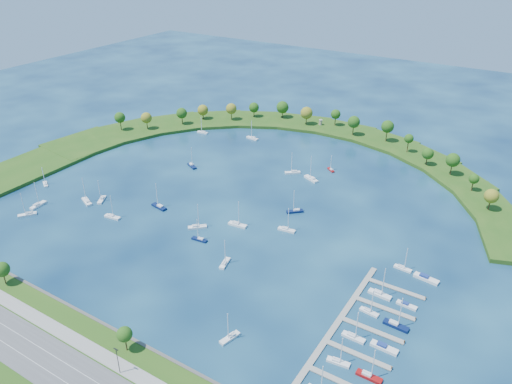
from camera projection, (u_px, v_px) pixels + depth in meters
The scene contains 36 objects.
ground at pixel (243, 200), 254.52m from camera, with size 700.00×700.00×0.00m, color #071B3C.
south_shoreline at pixel (37, 352), 162.09m from camera, with size 420.00×43.10×11.60m.
breakwater at pixel (224, 148), 312.15m from camera, with size 286.74×247.64×2.00m.
breakwater_trees at pixel (294, 123), 325.94m from camera, with size 239.39×92.41×14.23m.
harbor_tower at pixel (321, 122), 345.42m from camera, with size 2.60×2.60×3.89m.
dock_system at pixel (353, 337), 168.87m from camera, with size 24.28×82.00×1.60m.
moored_boat_0 at pixel (199, 239), 221.37m from camera, with size 7.62×2.78×10.96m.
moored_boat_1 at pixel (293, 172), 282.02m from camera, with size 8.41×7.55×13.01m.
moored_boat_2 at pixel (331, 169), 285.38m from camera, with size 6.08×5.42×9.38m.
moored_boat_3 at pixel (225, 263), 205.55m from camera, with size 4.05×8.22×11.64m.
moored_boat_4 at pixel (102, 199), 253.68m from camera, with size 6.05×8.28×12.07m.
moored_boat_5 at pixel (237, 224), 232.25m from camera, with size 9.29×3.45×13.35m.
moored_boat_6 at pixel (112, 216), 238.60m from camera, with size 8.60×3.38×12.31m.
moored_boat_7 at pixel (197, 226), 230.44m from camera, with size 7.96×7.73×12.75m.
moored_boat_8 at pixel (252, 138), 328.05m from camera, with size 8.93×3.52×12.77m.
moored_boat_9 at pixel (203, 132), 337.58m from camera, with size 7.84×2.67×11.34m.
moored_boat_10 at pixel (287, 229), 228.44m from camera, with size 8.47×3.22×12.14m.
moored_boat_11 at pixel (45, 184), 269.28m from camera, with size 7.13×5.32×10.44m.
moored_boat_12 at pixel (295, 211), 243.36m from camera, with size 7.75×7.42×12.32m.
moored_boat_13 at pixel (38, 205), 248.61m from camera, with size 3.47×9.20×13.20m.
moored_boat_14 at pixel (87, 201), 251.86m from camera, with size 9.65×6.10×13.77m.
moored_boat_15 at pixel (27, 214), 240.50m from camera, with size 6.93×8.36×12.59m.
moored_boat_16 at pixel (159, 206), 247.20m from camera, with size 9.50×4.09×13.52m.
moored_boat_17 at pixel (311, 178), 274.68m from camera, with size 9.95×6.61×14.29m.
moored_boat_18 at pixel (192, 165), 289.94m from camera, with size 8.68×6.07×12.55m.
moored_boat_19 at pixel (230, 337), 168.17m from camera, with size 4.08×8.17×11.57m.
docked_boat_2 at pixel (338, 361), 158.72m from camera, with size 7.78×3.02×11.15m.
docked_boat_3 at pixel (369, 376), 153.57m from camera, with size 8.30×2.36×12.19m.
docked_boat_4 at pixel (353, 336), 168.32m from camera, with size 8.17×2.48×11.94m.
docked_boat_5 at pixel (384, 347), 164.24m from camera, with size 9.33×2.88×1.89m.
docked_boat_6 at pixel (369, 311), 179.51m from camera, with size 7.33×2.75×10.52m.
docked_boat_7 at pixel (396, 325), 173.30m from camera, with size 9.15×3.03×13.27m.
docked_boat_8 at pixel (380, 294), 188.00m from camera, with size 9.10×3.13×13.15m.
docked_boat_9 at pixel (406, 305), 182.91m from camera, with size 7.70×2.57×1.55m.
docked_boat_10 at pixel (403, 268), 202.52m from camera, with size 7.47×2.66×10.77m.
docked_boat_11 at pixel (426, 278), 196.60m from camera, with size 10.25×4.03×2.04m.
Camera 1 is at (123.65, -185.10, 123.68)m, focal length 34.69 mm.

